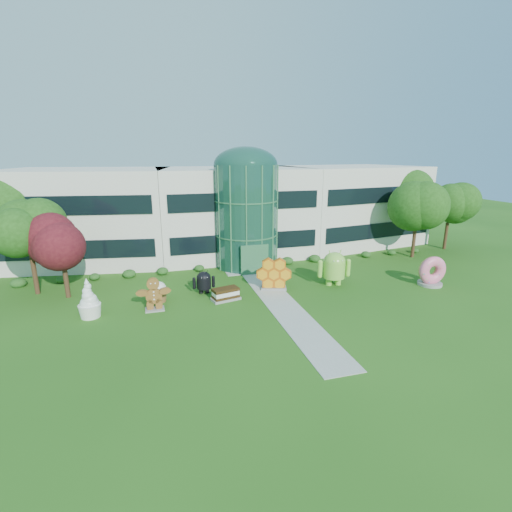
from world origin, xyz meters
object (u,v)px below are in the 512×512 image
object	(u,v)px
android_green	(334,266)
gingerbread	(154,294)
donut	(431,271)
android_black	(204,281)

from	to	relation	value
android_green	gingerbread	bearing A→B (deg)	-166.95
android_green	donut	distance (m)	8.22
android_black	donut	world-z (taller)	donut
android_green	donut	size ratio (longest dim) A/B	1.31
android_green	android_black	world-z (taller)	android_green
android_green	donut	xyz separation A→B (m)	(7.89, -2.29, -0.40)
android_black	donut	xyz separation A→B (m)	(18.76, -3.37, 0.24)
android_black	donut	bearing A→B (deg)	-9.11
gingerbread	android_black	bearing A→B (deg)	30.57
android_green	android_black	size ratio (longest dim) A/B	1.60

